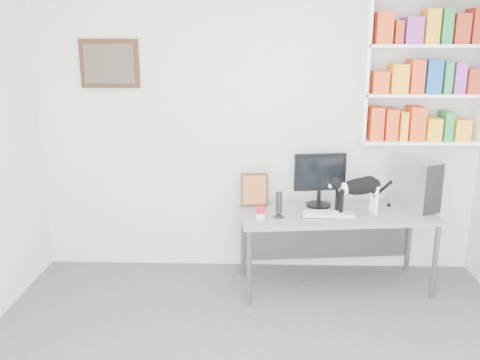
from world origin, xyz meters
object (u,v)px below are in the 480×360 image
Objects in this scene: desk at (335,250)px; pc_tower at (415,183)px; soup_can at (261,213)px; cat at (359,196)px; keyboard at (328,214)px; bookshelf at (424,71)px; leaning_print at (254,189)px; monitor at (319,179)px; speaker at (279,204)px.

desk is 3.78× the size of pc_tower.
pc_tower reaches higher than soup_can.
keyboard is at bearing 163.69° from cat.
desk is (-0.72, -0.29, -1.51)m from bookshelf.
desk is at bearing -17.44° from leaning_print.
desk is at bearing 134.69° from cat.
desk is 3.38× the size of monitor.
keyboard is at bearing -139.16° from desk.
speaker is 0.67m from cat.
bookshelf is 1.26m from monitor.
monitor reaches higher than keyboard.
desk is 0.78m from soup_can.
monitor reaches higher than soup_can.
soup_can is 0.20× the size of cat.
leaning_print is at bearing 154.20° from pc_tower.
desk is 15.38× the size of soup_can.
soup_can is at bearing -85.35° from leaning_print.
bookshelf is 4.12× the size of leaning_print.
pc_tower reaches higher than cat.
monitor is 1.12× the size of pc_tower.
leaning_print is 0.90m from cat.
soup_can is at bearing -161.77° from speaker.
speaker is (-1.19, -0.30, -0.10)m from pc_tower.
keyboard is 0.84m from pc_tower.
pc_tower is 0.80× the size of cat.
monitor is 1.15× the size of keyboard.
bookshelf is 2.56× the size of monitor.
monitor is at bearing 153.99° from pc_tower.
monitor reaches higher than desk.
speaker is (-0.50, -0.14, 0.45)m from desk.
keyboard is 3.95× the size of soup_can.
soup_can reaches higher than desk.
pc_tower is 1.44× the size of leaning_print.
soup_can is (-1.37, -0.48, -1.11)m from bookshelf.
speaker is at bearing -172.38° from keyboard.
speaker is 0.17m from soup_can.
desk is at bearing 17.06° from soup_can.
soup_can is at bearing 167.06° from cat.
soup_can is (0.05, -0.37, -0.10)m from leaning_print.
pc_tower reaches higher than leaning_print.
bookshelf is 2.28× the size of cat.
speaker is 0.38m from leaning_print.
cat is at bearing -19.23° from leaning_print.
bookshelf is 2.86× the size of pc_tower.
leaning_print is at bearing 98.04° from soup_can.
keyboard is at bearing -154.83° from bookshelf.
bookshelf reaches higher than leaning_print.
bookshelf reaches higher than speaker.
bookshelf reaches higher than cat.
keyboard is at bearing 2.59° from speaker.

